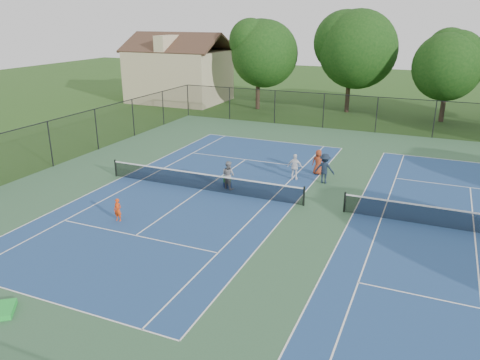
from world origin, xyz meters
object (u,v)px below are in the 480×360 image
at_px(instructor, 228,175).
at_px(ball_hopper, 227,179).
at_px(tree_back_c, 449,61).
at_px(bystander_b, 325,168).
at_px(child_player, 118,210).
at_px(tree_back_b, 351,45).
at_px(clapboard_house, 179,74).
at_px(tree_back_a, 258,50).
at_px(bystander_a, 295,167).
at_px(ball_crate, 227,185).
at_px(bystander_c, 318,162).

bearing_deg(instructor, ball_hopper, -24.06).
height_order(tree_back_c, bystander_b, tree_back_c).
bearing_deg(child_player, ball_hopper, 65.85).
xyz_separation_m(tree_back_b, clapboard_house, (-19.00, -1.00, -3.50)).
relative_size(tree_back_a, tree_back_c, 1.09).
height_order(clapboard_house, bystander_b, clapboard_house).
relative_size(bystander_a, ball_crate, 3.97).
bearing_deg(bystander_b, child_player, 49.90).
bearing_deg(bystander_b, bystander_a, 3.18).
height_order(child_player, bystander_b, bystander_b).
xyz_separation_m(tree_back_a, clapboard_house, (-10.00, 1.00, -2.95)).
bearing_deg(tree_back_b, tree_back_a, -167.47).
bearing_deg(tree_back_c, tree_back_b, 173.66).
distance_m(bystander_c, ball_crate, 6.10).
bearing_deg(bystander_b, ball_hopper, 30.93).
distance_m(bystander_b, bystander_c, 1.62).
xyz_separation_m(tree_back_a, bystander_a, (10.30, -20.21, -5.25)).
bearing_deg(ball_hopper, clapboard_house, 125.46).
distance_m(clapboard_house, child_player, 33.66).
bearing_deg(tree_back_a, ball_crate, -72.79).
height_order(tree_back_b, bystander_b, tree_back_b).
distance_m(instructor, bystander_c, 6.07).
xyz_separation_m(clapboard_house, bystander_a, (20.30, -21.21, -2.30)).
relative_size(tree_back_a, bystander_a, 5.78).
distance_m(instructor, ball_hopper, 0.35).
xyz_separation_m(child_player, instructor, (2.98, 6.17, 0.25)).
relative_size(clapboard_house, ball_hopper, 27.00).
xyz_separation_m(tree_back_b, child_player, (-4.70, -31.37, -6.03)).
relative_size(child_player, bystander_a, 0.71).
bearing_deg(bystander_b, bystander_c, -62.83).
xyz_separation_m(tree_back_b, tree_back_c, (9.00, -1.00, -1.11)).
height_order(tree_back_a, tree_back_b, tree_back_b).
bearing_deg(tree_back_c, ball_crate, -114.27).
height_order(tree_back_c, ball_hopper, tree_back_c).
bearing_deg(clapboard_house, ball_crate, -54.54).
bearing_deg(bystander_a, tree_back_c, -110.54).
distance_m(bystander_c, ball_hopper, 6.07).
relative_size(instructor, bystander_c, 1.04).
bearing_deg(tree_back_b, ball_hopper, -94.23).
relative_size(tree_back_b, clapboard_house, 0.93).
xyz_separation_m(child_player, ball_hopper, (2.85, 6.30, -0.05)).
height_order(child_player, bystander_a, bystander_a).
relative_size(tree_back_c, child_player, 7.42).
distance_m(tree_back_a, instructor, 24.87).
xyz_separation_m(tree_back_c, ball_hopper, (-10.85, -24.07, -4.96)).
height_order(clapboard_house, ball_hopper, clapboard_house).
xyz_separation_m(child_player, bystander_b, (7.77, 9.25, 0.33)).
distance_m(tree_back_a, child_player, 30.18).
bearing_deg(clapboard_house, bystander_a, -46.26).
distance_m(bystander_a, ball_crate, 4.30).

